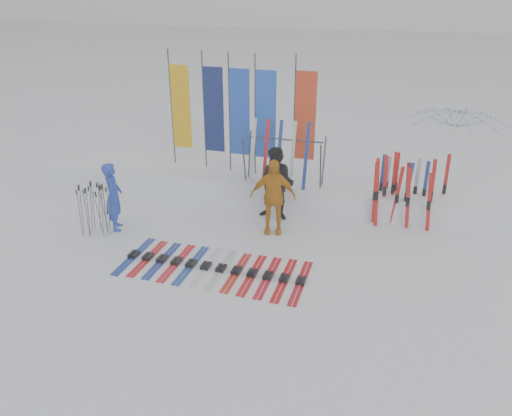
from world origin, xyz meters
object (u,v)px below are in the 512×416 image
(person_yellow, at_px, (273,197))
(ski_rack, at_px, (284,154))
(ski_row, at_px, (214,268))
(person_blue, at_px, (114,197))
(tent_canopy, at_px, (451,150))
(person_black, at_px, (277,184))

(person_yellow, xyz_separation_m, ski_rack, (-0.15, 1.67, 0.48))
(ski_row, height_order, ski_rack, ski_rack)
(person_blue, height_order, tent_canopy, tent_canopy)
(person_yellow, relative_size, tent_canopy, 0.66)
(person_black, bearing_deg, tent_canopy, 41.54)
(person_yellow, bearing_deg, ski_rack, 83.12)
(person_black, relative_size, ski_rack, 0.90)
(person_black, bearing_deg, person_blue, -149.51)
(person_black, height_order, ski_row, person_black)
(person_blue, height_order, ski_rack, ski_rack)
(person_black, distance_m, ski_row, 2.96)
(person_black, xyz_separation_m, tent_canopy, (4.12, 3.03, 0.31))
(ski_row, bearing_deg, person_blue, 159.41)
(person_black, height_order, person_yellow, person_black)
(tent_canopy, xyz_separation_m, ski_rack, (-4.18, -2.12, 0.16))
(person_yellow, bearing_deg, tent_canopy, 31.14)
(person_blue, bearing_deg, tent_canopy, -86.47)
(person_yellow, height_order, ski_rack, ski_rack)
(person_black, relative_size, ski_row, 0.48)
(person_yellow, distance_m, tent_canopy, 5.54)
(person_yellow, relative_size, ski_row, 0.47)
(ski_row, bearing_deg, tent_canopy, 50.65)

